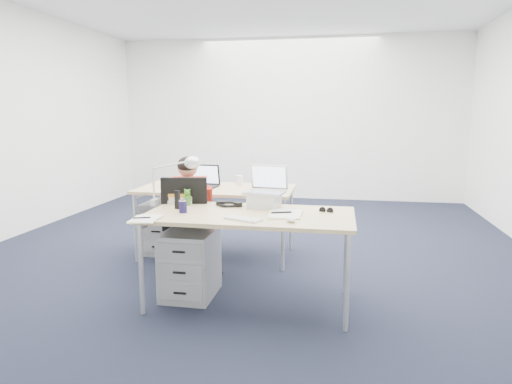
% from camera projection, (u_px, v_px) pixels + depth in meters
% --- Properties ---
extents(floor, '(7.00, 7.00, 0.00)m').
position_uv_depth(floor, '(249.00, 256.00, 4.84)').
color(floor, black).
rests_on(floor, ground).
extents(room, '(6.02, 7.02, 2.80)m').
position_uv_depth(room, '(249.00, 91.00, 4.55)').
color(room, white).
rests_on(room, ground).
extents(desk_near, '(1.60, 0.80, 0.73)m').
position_uv_depth(desk_near, '(249.00, 219.00, 3.53)').
color(desk_near, tan).
rests_on(desk_near, ground).
extents(desk_far, '(1.60, 0.80, 0.73)m').
position_uv_depth(desk_far, '(216.00, 192.00, 4.76)').
color(desk_far, tan).
rests_on(desk_far, ground).
extents(office_chair, '(0.71, 0.71, 0.96)m').
position_uv_depth(office_chair, '(188.00, 249.00, 4.15)').
color(office_chair, black).
rests_on(office_chair, ground).
extents(seated_person, '(0.44, 0.64, 1.10)m').
position_uv_depth(seated_person, '(189.00, 214.00, 4.26)').
color(seated_person, '#B12B19').
rests_on(seated_person, ground).
extents(drawer_pedestal_near, '(0.40, 0.50, 0.55)m').
position_uv_depth(drawer_pedestal_near, '(190.00, 263.00, 3.75)').
color(drawer_pedestal_near, '#9DA0A2').
rests_on(drawer_pedestal_near, ground).
extents(drawer_pedestal_far, '(0.40, 0.50, 0.55)m').
position_uv_depth(drawer_pedestal_far, '(165.00, 226.00, 4.98)').
color(drawer_pedestal_far, '#9DA0A2').
rests_on(drawer_pedestal_far, ground).
extents(silver_laptop, '(0.35, 0.29, 0.34)m').
position_uv_depth(silver_laptop, '(264.00, 187.00, 3.72)').
color(silver_laptop, silver).
rests_on(silver_laptop, desk_near).
extents(wireless_keyboard, '(0.29, 0.21, 0.01)m').
position_uv_depth(wireless_keyboard, '(243.00, 219.00, 3.30)').
color(wireless_keyboard, white).
rests_on(wireless_keyboard, desk_near).
extents(computer_mouse, '(0.10, 0.12, 0.04)m').
position_uv_depth(computer_mouse, '(291.00, 219.00, 3.23)').
color(computer_mouse, white).
rests_on(computer_mouse, desk_near).
extents(headphones, '(0.26, 0.22, 0.04)m').
position_uv_depth(headphones, '(229.00, 204.00, 3.80)').
color(headphones, black).
rests_on(headphones, desk_near).
extents(can_koozie, '(0.08, 0.08, 0.10)m').
position_uv_depth(can_koozie, '(183.00, 206.00, 3.54)').
color(can_koozie, '#1A1644').
rests_on(can_koozie, desk_near).
extents(water_bottle, '(0.09, 0.09, 0.22)m').
position_uv_depth(water_bottle, '(171.00, 190.00, 3.93)').
color(water_bottle, silver).
rests_on(water_bottle, desk_near).
extents(bear_figurine, '(0.08, 0.07, 0.14)m').
position_uv_depth(bear_figurine, '(187.00, 197.00, 3.83)').
color(bear_figurine, '#2A771F').
rests_on(bear_figurine, desk_near).
extents(book_stack, '(0.24, 0.21, 0.09)m').
position_uv_depth(book_stack, '(182.00, 198.00, 3.91)').
color(book_stack, silver).
rests_on(book_stack, desk_near).
extents(cordless_phone, '(0.05, 0.04, 0.15)m').
position_uv_depth(cordless_phone, '(177.00, 200.00, 3.67)').
color(cordless_phone, black).
rests_on(cordless_phone, desk_near).
extents(papers_left, '(0.20, 0.27, 0.01)m').
position_uv_depth(papers_left, '(144.00, 219.00, 3.31)').
color(papers_left, '#EBF08B').
rests_on(papers_left, desk_near).
extents(papers_right, '(0.25, 0.35, 0.01)m').
position_uv_depth(papers_right, '(284.00, 214.00, 3.47)').
color(papers_right, '#EBF08B').
rests_on(papers_right, desk_near).
extents(sunglasses, '(0.13, 0.08, 0.03)m').
position_uv_depth(sunglasses, '(326.00, 210.00, 3.56)').
color(sunglasses, black).
rests_on(sunglasses, desk_near).
extents(desk_lamp, '(0.41, 0.28, 0.44)m').
position_uv_depth(desk_lamp, '(168.00, 180.00, 3.76)').
color(desk_lamp, silver).
rests_on(desk_lamp, desk_near).
extents(dark_laptop, '(0.36, 0.35, 0.24)m').
position_uv_depth(dark_laptop, '(201.00, 176.00, 4.77)').
color(dark_laptop, black).
rests_on(dark_laptop, desk_far).
extents(far_cup, '(0.09, 0.09, 0.10)m').
position_uv_depth(far_cup, '(239.00, 180.00, 4.91)').
color(far_cup, white).
rests_on(far_cup, desk_far).
extents(far_papers, '(0.32, 0.38, 0.01)m').
position_uv_depth(far_papers, '(177.00, 183.00, 5.05)').
color(far_papers, white).
rests_on(far_papers, desk_far).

